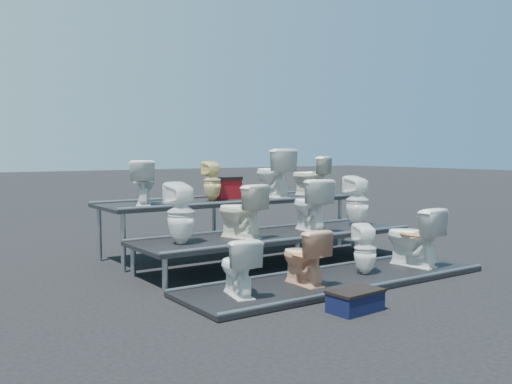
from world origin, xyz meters
TOP-DOWN VIEW (x-y plane):
  - ground at (0.00, 0.00)m, footprint 80.00×80.00m
  - tier_front at (0.00, -1.30)m, footprint 4.20×1.20m
  - tier_mid at (0.00, 0.00)m, footprint 4.20×1.20m
  - tier_back at (0.00, 1.30)m, footprint 4.20×1.20m
  - toilet_0 at (-1.49, -1.30)m, footprint 0.49×0.70m
  - toilet_1 at (-0.56, -1.30)m, footprint 0.39×0.67m
  - toilet_2 at (0.46, -1.30)m, footprint 0.38×0.38m
  - toilet_3 at (1.39, -1.30)m, footprint 0.53×0.84m
  - toilet_4 at (-1.52, 0.00)m, footprint 0.38×0.39m
  - toilet_5 at (-0.62, 0.00)m, footprint 0.56×0.80m
  - toilet_6 at (0.62, 0.00)m, footprint 0.60×0.84m
  - toilet_7 at (1.59, 0.00)m, footprint 0.38×0.39m
  - toilet_8 at (-1.48, 1.30)m, footprint 0.60×0.74m
  - toilet_9 at (-0.30, 1.30)m, footprint 0.30×0.31m
  - toilet_10 at (0.88, 1.30)m, footprint 0.49×0.82m
  - toilet_11 at (1.71, 1.30)m, footprint 0.63×0.78m
  - red_crate at (0.05, 1.50)m, footprint 0.46×0.38m
  - step_stool at (-0.72, -2.34)m, footprint 0.57×0.37m

SIDE VIEW (x-z plane):
  - ground at x=0.00m, z-range 0.00..0.00m
  - tier_front at x=0.00m, z-range 0.00..0.06m
  - step_stool at x=-0.72m, z-range 0.00..0.20m
  - tier_mid at x=0.00m, z-range 0.00..0.46m
  - toilet_0 at x=-1.49m, z-range 0.06..0.70m
  - toilet_2 at x=0.46m, z-range 0.06..0.71m
  - toilet_1 at x=-0.56m, z-range 0.06..0.73m
  - tier_back at x=0.00m, z-range 0.00..0.86m
  - toilet_3 at x=1.39m, z-range 0.06..0.87m
  - toilet_5 at x=-0.62m, z-range 0.46..1.20m
  - toilet_6 at x=0.62m, z-range 0.46..1.24m
  - toilet_4 at x=-1.52m, z-range 0.46..1.25m
  - toilet_7 at x=1.59m, z-range 0.46..1.26m
  - red_crate at x=0.05m, z-range 0.86..1.17m
  - toilet_9 at x=-0.30m, z-range 0.86..1.49m
  - toilet_8 at x=-1.48m, z-range 0.86..1.52m
  - toilet_11 at x=1.71m, z-range 0.86..1.55m
  - toilet_10 at x=0.88m, z-range 0.86..1.68m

